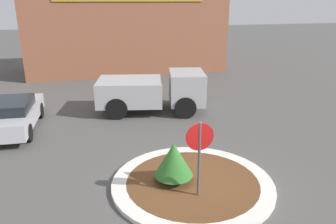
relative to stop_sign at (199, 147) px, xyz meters
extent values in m
plane|color=#514F4C|center=(0.10, 0.71, -1.56)|extent=(120.00, 120.00, 0.00)
cylinder|color=silver|center=(0.10, 0.71, -1.50)|extent=(4.72, 4.72, 0.12)
cylinder|color=brown|center=(0.10, 0.71, -1.49)|extent=(3.87, 3.87, 0.12)
cylinder|color=#4C4C51|center=(0.00, 0.00, -0.44)|extent=(0.07, 0.07, 2.24)
cylinder|color=#B71414|center=(0.00, 0.00, 0.28)|extent=(0.76, 0.03, 0.76)
cylinder|color=brown|center=(-0.43, 0.88, -1.33)|extent=(0.08, 0.08, 0.20)
cone|color=#2D6B28|center=(-0.43, 0.88, -0.73)|extent=(1.12, 1.12, 0.99)
cube|color=#B2B2B7|center=(2.12, 7.26, -0.37)|extent=(2.06, 2.51, 1.48)
cube|color=#B2B2B7|center=(-0.52, 7.87, -0.54)|extent=(3.46, 2.94, 1.14)
cube|color=black|center=(2.67, 7.13, -0.11)|extent=(0.48, 1.93, 0.52)
cylinder|color=black|center=(2.21, 8.34, -1.06)|extent=(1.03, 0.47, 1.00)
cylinder|color=black|center=(1.73, 6.25, -1.06)|extent=(1.03, 0.47, 1.00)
cylinder|color=black|center=(-0.82, 9.04, -1.06)|extent=(1.03, 0.47, 1.00)
cylinder|color=black|center=(-1.30, 6.95, -1.06)|extent=(1.03, 0.47, 1.00)
cube|color=#93563D|center=(0.95, 18.41, 1.61)|extent=(14.26, 6.00, 6.33)
cube|color=#B7B7BC|center=(-5.60, 6.79, -0.94)|extent=(2.11, 4.53, 0.65)
cube|color=black|center=(-5.61, 6.57, -0.41)|extent=(1.73, 2.23, 0.40)
cylinder|color=black|center=(-6.32, 8.21, -1.21)|extent=(0.25, 0.72, 0.70)
cylinder|color=black|center=(-4.67, 8.09, -1.21)|extent=(0.25, 0.72, 0.70)
cylinder|color=black|center=(-4.87, 5.37, -1.21)|extent=(0.25, 0.72, 0.70)
camera|label=1|loc=(-2.86, -7.18, 3.57)|focal=35.00mm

